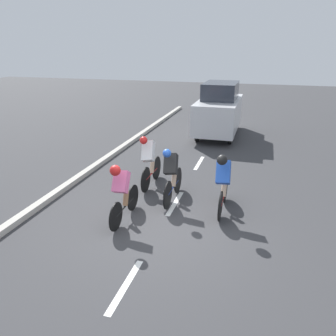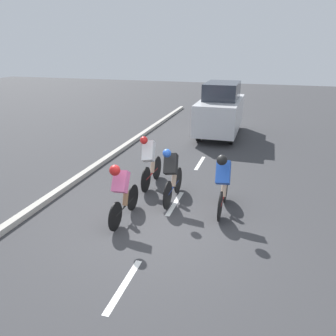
{
  "view_description": "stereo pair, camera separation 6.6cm",
  "coord_description": "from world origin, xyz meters",
  "px_view_note": "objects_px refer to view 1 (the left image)",
  "views": [
    {
      "loc": [
        -1.94,
        6.19,
        3.8
      ],
      "look_at": [
        0.19,
        -1.09,
        0.95
      ],
      "focal_mm": 35.0,
      "sensor_mm": 36.0,
      "label": 1
    },
    {
      "loc": [
        -2.0,
        6.17,
        3.8
      ],
      "look_at": [
        0.19,
        -1.09,
        0.95
      ],
      "focal_mm": 35.0,
      "sensor_mm": 36.0,
      "label": 2
    }
  ],
  "objects_px": {
    "cyclist_blue": "(223,181)",
    "support_car": "(219,110)",
    "cyclist_pink": "(122,190)",
    "cyclist_white": "(149,160)",
    "cyclist_black": "(172,174)"
  },
  "relations": [
    {
      "from": "cyclist_white",
      "to": "support_car",
      "type": "bearing_deg",
      "value": -99.6
    },
    {
      "from": "cyclist_black",
      "to": "cyclist_blue",
      "type": "bearing_deg",
      "value": 169.43
    },
    {
      "from": "cyclist_white",
      "to": "cyclist_pink",
      "type": "bearing_deg",
      "value": 92.12
    },
    {
      "from": "cyclist_black",
      "to": "support_car",
      "type": "xyz_separation_m",
      "value": [
        -0.2,
        -7.01,
        0.38
      ]
    },
    {
      "from": "cyclist_blue",
      "to": "cyclist_pink",
      "type": "height_order",
      "value": "cyclist_blue"
    },
    {
      "from": "cyclist_black",
      "to": "support_car",
      "type": "distance_m",
      "value": 7.03
    },
    {
      "from": "cyclist_pink",
      "to": "cyclist_white",
      "type": "bearing_deg",
      "value": -87.88
    },
    {
      "from": "cyclist_blue",
      "to": "support_car",
      "type": "distance_m",
      "value": 7.36
    },
    {
      "from": "cyclist_blue",
      "to": "support_car",
      "type": "bearing_deg",
      "value": -81.18
    },
    {
      "from": "support_car",
      "to": "cyclist_black",
      "type": "bearing_deg",
      "value": 88.36
    },
    {
      "from": "cyclist_pink",
      "to": "cyclist_black",
      "type": "bearing_deg",
      "value": -120.75
    },
    {
      "from": "cyclist_white",
      "to": "support_car",
      "type": "relative_size",
      "value": 0.42
    },
    {
      "from": "cyclist_black",
      "to": "cyclist_pink",
      "type": "bearing_deg",
      "value": 59.25
    },
    {
      "from": "cyclist_pink",
      "to": "cyclist_black",
      "type": "height_order",
      "value": "cyclist_black"
    },
    {
      "from": "support_car",
      "to": "cyclist_blue",
      "type": "bearing_deg",
      "value": 98.82
    }
  ]
}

